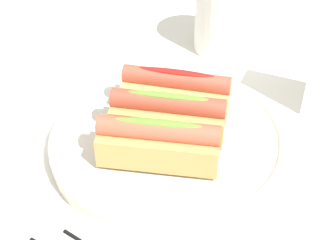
% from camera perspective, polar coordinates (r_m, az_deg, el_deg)
% --- Properties ---
extents(ground_plane, '(2.40, 2.40, 0.00)m').
position_cam_1_polar(ground_plane, '(0.67, 0.71, -3.67)').
color(ground_plane, silver).
extents(serving_bowl, '(0.32, 0.32, 0.03)m').
position_cam_1_polar(serving_bowl, '(0.67, 0.00, -2.22)').
color(serving_bowl, silver).
rests_on(serving_bowl, ground_plane).
extents(hotdog_front, '(0.15, 0.06, 0.06)m').
position_cam_1_polar(hotdog_front, '(0.60, -1.09, -2.68)').
color(hotdog_front, tan).
rests_on(hotdog_front, serving_bowl).
extents(hotdog_back, '(0.15, 0.06, 0.06)m').
position_cam_1_polar(hotdog_back, '(0.64, 0.00, 0.54)').
color(hotdog_back, tan).
rests_on(hotdog_back, serving_bowl).
extents(hotdog_side, '(0.15, 0.05, 0.06)m').
position_cam_1_polar(hotdog_side, '(0.68, 0.96, 3.37)').
color(hotdog_side, tan).
rests_on(hotdog_side, serving_bowl).
extents(paper_towel_roll, '(0.11, 0.11, 0.13)m').
position_cam_1_polar(paper_towel_roll, '(0.87, 6.89, 12.09)').
color(paper_towel_roll, white).
rests_on(paper_towel_roll, ground_plane).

